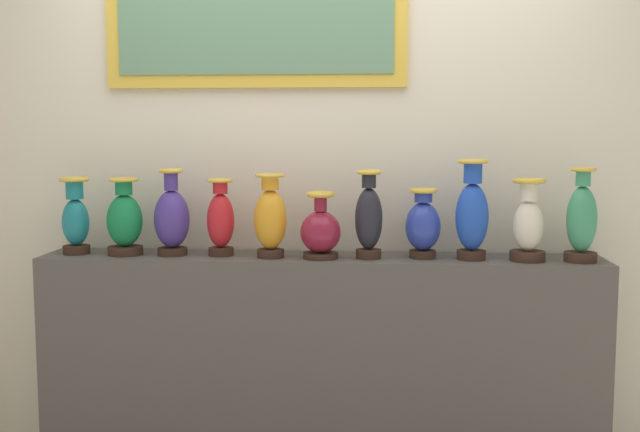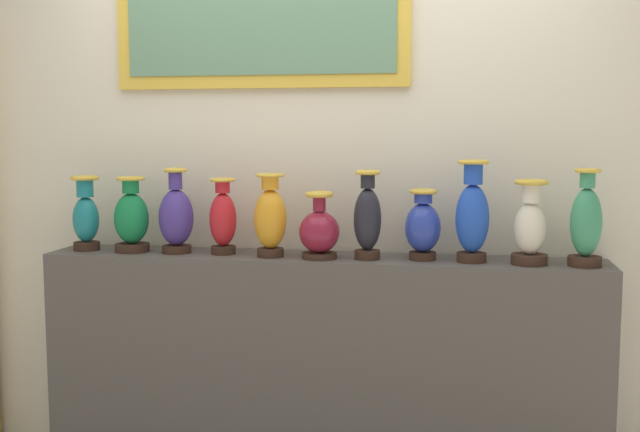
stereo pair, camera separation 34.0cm
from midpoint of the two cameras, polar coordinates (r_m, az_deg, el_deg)
display_shelf at (r=3.54m, az=-2.80°, el=-11.19°), size 2.50×0.33×1.02m
back_wall at (r=3.61m, az=-2.56°, el=2.54°), size 4.36×0.14×2.62m
vase_teal at (r=3.70m, az=-20.26°, el=-0.19°), size 0.13×0.13×0.35m
vase_emerald at (r=3.60m, az=-16.97°, el=-0.38°), size 0.16×0.16×0.35m
vase_indigo at (r=3.53m, az=-13.69°, el=-0.21°), size 0.16×0.16×0.39m
vase_crimson at (r=3.47m, az=-10.19°, el=-0.31°), size 0.12×0.12×0.35m
vase_amber at (r=3.39m, az=-6.59°, el=-0.21°), size 0.15×0.15×0.37m
vase_burgundy at (r=3.35m, az=-2.86°, el=-1.15°), size 0.18×0.18×0.29m
vase_onyx at (r=3.34m, az=0.74°, el=-0.17°), size 0.12×0.12×0.39m
vase_cobalt at (r=3.36m, az=4.82°, el=-0.71°), size 0.16×0.16×0.31m
vase_sapphire at (r=3.35m, az=8.41°, el=0.11°), size 0.14×0.14×0.44m
vase_ivory at (r=3.36m, az=12.46°, el=-0.66°), size 0.15×0.15×0.36m
vase_jade at (r=3.39m, az=16.20°, el=-0.36°), size 0.14×0.14×0.40m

